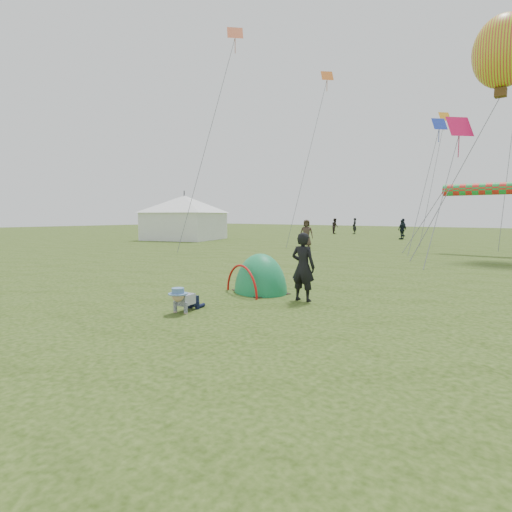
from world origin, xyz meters
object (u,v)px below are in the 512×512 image
Objects in this scene: standing_adult at (303,267)px; popup_tent at (261,292)px; crawling_toddler at (184,299)px; event_marquee at (185,216)px; balloon_kite at (503,56)px.

popup_tent is at bearing -12.42° from standing_adult.
crawling_toddler is 26.16m from event_marquee.
event_marquee is (-19.32, 14.75, 2.00)m from popup_tent.
standing_adult is at bearing -97.49° from balloon_kite.
event_marquee is at bearing 125.98° from crawling_toddler.
standing_adult is at bearing -53.40° from event_marquee.
balloon_kite is (3.40, 17.56, 9.44)m from crawling_toddler.
popup_tent is 1.26× the size of standing_adult.
balloon_kite reaches higher than popup_tent.
standing_adult is 0.43× the size of balloon_kite.
crawling_toddler is 0.35× the size of popup_tent.
standing_adult is at bearing 48.45° from crawling_toddler.
balloon_kite is at bearing 67.10° from crawling_toddler.
standing_adult is 25.66m from event_marquee.
standing_adult is 0.28× the size of event_marquee.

